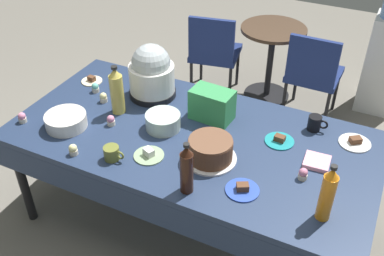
{
  "coord_description": "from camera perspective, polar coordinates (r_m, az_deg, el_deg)",
  "views": [
    {
      "loc": [
        0.94,
        -1.94,
        2.38
      ],
      "look_at": [
        0.0,
        0.0,
        0.8
      ],
      "focal_mm": 41.87,
      "sensor_mm": 36.0,
      "label": 1
    }
  ],
  "objects": [
    {
      "name": "ceramic_snack_bowl",
      "position": [
        2.85,
        -15.76,
        0.9
      ],
      "size": [
        0.25,
        0.25,
        0.08
      ],
      "primitive_type": "cylinder",
      "color": "silver",
      "rests_on": "potluck_table"
    },
    {
      "name": "cupcake_berry",
      "position": [
        3.04,
        -11.22,
        3.83
      ],
      "size": [
        0.05,
        0.05,
        0.07
      ],
      "color": "beige",
      "rests_on": "potluck_table"
    },
    {
      "name": "potluck_table",
      "position": [
        2.74,
        -0.0,
        -1.88
      ],
      "size": [
        2.2,
        1.1,
        0.75
      ],
      "color": "navy",
      "rests_on": "ground"
    },
    {
      "name": "dessert_plate_teal",
      "position": [
        2.69,
        11.08,
        -1.54
      ],
      "size": [
        0.17,
        0.17,
        0.04
      ],
      "color": "teal",
      "rests_on": "potluck_table"
    },
    {
      "name": "paper_napkin_stack",
      "position": [
        2.58,
        15.62,
        -4.15
      ],
      "size": [
        0.15,
        0.15,
        0.02
      ],
      "primitive_type": "cube",
      "rotation": [
        0.0,
        0.0,
        0.06
      ],
      "color": "pink",
      "rests_on": "potluck_table"
    },
    {
      "name": "coffee_mug_olive",
      "position": [
        2.54,
        -10.16,
        -3.16
      ],
      "size": [
        0.13,
        0.09,
        0.08
      ],
      "color": "olive",
      "rests_on": "potluck_table"
    },
    {
      "name": "dessert_plate_white",
      "position": [
        2.8,
        20.04,
        -1.7
      ],
      "size": [
        0.19,
        0.19,
        0.04
      ],
      "color": "white",
      "rests_on": "potluck_table"
    },
    {
      "name": "cupcake_mint",
      "position": [
        3.17,
        -12.22,
        5.05
      ],
      "size": [
        0.05,
        0.05,
        0.07
      ],
      "color": "beige",
      "rests_on": "potluck_table"
    },
    {
      "name": "soda_carton",
      "position": [
        2.79,
        2.57,
        2.98
      ],
      "size": [
        0.27,
        0.18,
        0.2
      ],
      "primitive_type": "cube",
      "rotation": [
        0.0,
        0.0,
        -0.07
      ],
      "color": "#338C4C",
      "rests_on": "potluck_table"
    },
    {
      "name": "round_cafe_table",
      "position": [
        4.3,
        10.08,
        9.77
      ],
      "size": [
        0.6,
        0.6,
        0.72
      ],
      "color": "#473323",
      "rests_on": "ground"
    },
    {
      "name": "soda_bottle_cola",
      "position": [
        2.25,
        -0.69,
        -5.3
      ],
      "size": [
        0.07,
        0.07,
        0.31
      ],
      "color": "#33190F",
      "rests_on": "potluck_table"
    },
    {
      "name": "coffee_mug_black",
      "position": [
        2.82,
        15.4,
        0.6
      ],
      "size": [
        0.12,
        0.08,
        0.1
      ],
      "color": "black",
      "rests_on": "potluck_table"
    },
    {
      "name": "ground",
      "position": [
        3.21,
        -0.0,
        -11.57
      ],
      "size": [
        9.0,
        9.0,
        0.0
      ],
      "primitive_type": "plane",
      "color": "slate"
    },
    {
      "name": "dessert_plate_sage",
      "position": [
        2.55,
        -5.52,
        -3.37
      ],
      "size": [
        0.17,
        0.17,
        0.05
      ],
      "color": "#8CA87F",
      "rests_on": "potluck_table"
    },
    {
      "name": "cupcake_rose",
      "position": [
        2.99,
        -20.83,
        1.24
      ],
      "size": [
        0.05,
        0.05,
        0.07
      ],
      "color": "beige",
      "rests_on": "potluck_table"
    },
    {
      "name": "maroon_chair_right",
      "position": [
        4.03,
        15.19,
        6.96
      ],
      "size": [
        0.45,
        0.45,
        0.85
      ],
      "color": "navy",
      "rests_on": "ground"
    },
    {
      "name": "maroon_chair_left",
      "position": [
        4.26,
        2.83,
        9.89
      ],
      "size": [
        0.51,
        0.51,
        0.85
      ],
      "color": "navy",
      "rests_on": "ground"
    },
    {
      "name": "frosted_layer_cake",
      "position": [
        2.49,
        2.35,
        -2.82
      ],
      "size": [
        0.3,
        0.3,
        0.14
      ],
      "color": "silver",
      "rests_on": "potluck_table"
    },
    {
      "name": "slow_cooker",
      "position": [
        3.0,
        -5.17,
        6.98
      ],
      "size": [
        0.32,
        0.32,
        0.37
      ],
      "color": "black",
      "rests_on": "potluck_table"
    },
    {
      "name": "dessert_plate_cream",
      "position": [
        3.3,
        -12.65,
        5.94
      ],
      "size": [
        0.15,
        0.15,
        0.04
      ],
      "color": "beige",
      "rests_on": "potluck_table"
    },
    {
      "name": "glass_salad_bowl",
      "position": [
        2.74,
        -3.72,
        0.85
      ],
      "size": [
        0.22,
        0.22,
        0.1
      ],
      "primitive_type": "cylinder",
      "color": "#B2C6BC",
      "rests_on": "potluck_table"
    },
    {
      "name": "soda_bottle_ginger_ale",
      "position": [
        2.86,
        -9.56,
        4.66
      ],
      "size": [
        0.09,
        0.09,
        0.33
      ],
      "color": "gold",
      "rests_on": "potluck_table"
    },
    {
      "name": "cupcake_cocoa",
      "position": [
        2.63,
        -14.9,
        -2.69
      ],
      "size": [
        0.05,
        0.05,
        0.07
      ],
      "color": "beige",
      "rests_on": "potluck_table"
    },
    {
      "name": "soda_bottle_orange_juice",
      "position": [
        2.2,
        16.87,
        -8.07
      ],
      "size": [
        0.07,
        0.07,
        0.33
      ],
      "color": "orange",
      "rests_on": "potluck_table"
    },
    {
      "name": "cupcake_vanilla",
      "position": [
        2.46,
        13.97,
        -5.7
      ],
      "size": [
        0.05,
        0.05,
        0.07
      ],
      "color": "beige",
      "rests_on": "potluck_table"
    },
    {
      "name": "dessert_plate_cobalt",
      "position": [
        2.35,
        6.43,
        -7.75
      ],
      "size": [
        0.18,
        0.18,
        0.04
      ],
      "color": "#2D4CB2",
      "rests_on": "potluck_table"
    },
    {
      "name": "cupcake_lemon",
      "position": [
        2.81,
        -10.3,
        0.95
      ],
      "size": [
        0.05,
        0.05,
        0.07
      ],
      "color": "beige",
      "rests_on": "potluck_table"
    }
  ]
}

